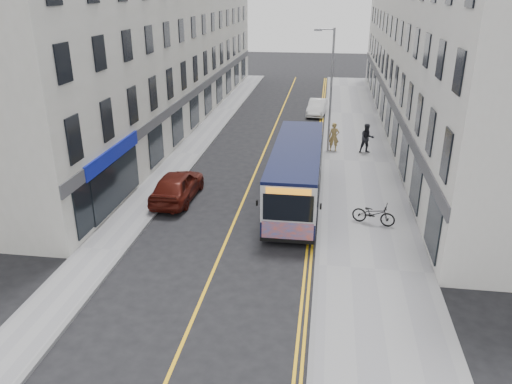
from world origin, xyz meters
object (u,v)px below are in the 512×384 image
(pedestrian_near, at_px, (334,137))
(car_white, at_px, (317,107))
(streetlamp, at_px, (330,87))
(bicycle, at_px, (374,214))
(city_bus, at_px, (296,172))
(pedestrian_far, at_px, (367,138))
(car_maroon, at_px, (177,185))

(pedestrian_near, relative_size, car_white, 0.47)
(streetlamp, distance_m, bicycle, 11.97)
(city_bus, distance_m, pedestrian_far, 9.53)
(city_bus, bearing_deg, car_white, 88.52)
(car_white, bearing_deg, pedestrian_near, -76.83)
(city_bus, height_order, bicycle, city_bus)
(car_white, bearing_deg, pedestrian_far, -66.15)
(car_white, xyz_separation_m, car_maroon, (-6.60, -19.97, 0.12))
(pedestrian_near, height_order, pedestrian_far, pedestrian_far)
(city_bus, distance_m, pedestrian_near, 8.99)
(car_maroon, bearing_deg, car_white, -106.80)
(car_maroon, bearing_deg, streetlamp, -127.41)
(streetlamp, bearing_deg, city_bus, -99.51)
(pedestrian_near, distance_m, pedestrian_far, 2.15)
(streetlamp, xyz_separation_m, car_maroon, (-7.57, -9.38, -3.59))
(city_bus, bearing_deg, streetlamp, 80.49)
(streetlamp, xyz_separation_m, bicycle, (2.28, -11.14, -3.74))
(streetlamp, relative_size, pedestrian_far, 4.10)
(bicycle, xyz_separation_m, pedestrian_near, (-1.83, 11.13, 0.43))
(bicycle, relative_size, pedestrian_far, 1.01)
(streetlamp, xyz_separation_m, pedestrian_far, (2.59, -0.17, -3.29))
(bicycle, xyz_separation_m, pedestrian_far, (0.31, 10.97, 0.46))
(bicycle, distance_m, pedestrian_far, 10.98)
(streetlamp, xyz_separation_m, city_bus, (-1.47, -8.77, -2.76))
(car_white, height_order, car_maroon, car_maroon)
(city_bus, height_order, car_white, city_bus)
(pedestrian_near, bearing_deg, streetlamp, -178.59)
(pedestrian_far, bearing_deg, car_maroon, -149.76)
(pedestrian_far, xyz_separation_m, car_maroon, (-10.16, -9.21, -0.31))
(streetlamp, height_order, pedestrian_near, streetlamp)
(pedestrian_far, relative_size, car_white, 0.48)
(streetlamp, bearing_deg, bicycle, -78.45)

